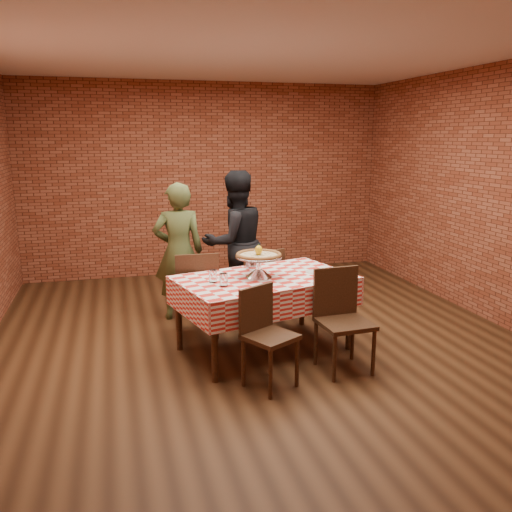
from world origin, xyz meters
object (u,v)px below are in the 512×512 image
(condiment_caddy, at_px, (250,262))
(diner_olive, at_px, (179,252))
(pizza, at_px, (259,256))
(chair_far_right, at_px, (261,284))
(table, at_px, (264,314))
(chair_far_left, at_px, (196,293))
(water_glass_left, at_px, (224,280))
(water_glass_right, at_px, (213,276))
(chair_near_left, at_px, (270,339))
(pizza_stand, at_px, (259,267))
(diner_black, at_px, (235,243))
(chair_near_right, at_px, (345,322))

(condiment_caddy, xyz_separation_m, diner_olive, (-0.63, 0.86, -0.04))
(pizza, xyz_separation_m, chair_far_right, (0.27, 0.84, -0.54))
(table, xyz_separation_m, chair_far_left, (-0.59, 0.61, 0.09))
(water_glass_left, height_order, water_glass_right, same)
(chair_near_left, bearing_deg, water_glass_right, 86.39)
(pizza, height_order, water_glass_right, pizza)
(chair_far_left, bearing_deg, chair_far_right, -160.87)
(pizza_stand, height_order, water_glass_left, pizza_stand)
(condiment_caddy, relative_size, chair_far_right, 0.18)
(table, distance_m, diner_black, 1.35)
(table, bearing_deg, water_glass_right, -172.89)
(condiment_caddy, distance_m, chair_near_right, 1.23)
(water_glass_right, xyz_separation_m, diner_olive, (-0.17, 1.26, -0.02))
(diner_black, bearing_deg, water_glass_left, 57.32)
(water_glass_left, distance_m, chair_far_right, 1.32)
(chair_near_right, bearing_deg, pizza_stand, 129.59)
(pizza, height_order, chair_far_right, pizza)
(chair_near_right, relative_size, chair_far_left, 1.00)
(water_glass_left, distance_m, chair_near_right, 1.17)
(condiment_caddy, distance_m, chair_near_left, 1.20)
(diner_olive, bearing_deg, water_glass_left, 101.64)
(pizza_stand, distance_m, diner_olive, 1.34)
(chair_near_left, relative_size, diner_olive, 0.54)
(water_glass_right, distance_m, diner_black, 1.43)
(chair_far_left, bearing_deg, water_glass_right, 97.90)
(pizza, relative_size, water_glass_left, 3.75)
(pizza, distance_m, chair_near_left, 0.98)
(chair_near_left, bearing_deg, condiment_caddy, 55.20)
(table, xyz_separation_m, condiment_caddy, (-0.06, 0.33, 0.46))
(table, relative_size, diner_black, 0.96)
(chair_near_left, xyz_separation_m, chair_far_right, (0.39, 1.65, 0.00))
(chair_near_left, xyz_separation_m, diner_black, (0.17, 2.06, 0.43))
(chair_far_left, relative_size, chair_far_right, 1.08)
(chair_near_left, height_order, chair_near_right, chair_near_right)
(pizza_stand, bearing_deg, chair_far_right, 72.50)
(table, xyz_separation_m, chair_far_right, (0.21, 0.86, 0.06))
(condiment_caddy, bearing_deg, pizza_stand, -91.51)
(pizza, relative_size, chair_near_left, 0.52)
(chair_near_left, relative_size, diner_black, 0.50)
(condiment_caddy, height_order, diner_black, diner_black)
(water_glass_right, distance_m, chair_near_left, 0.90)
(chair_far_left, relative_size, diner_black, 0.54)
(diner_olive, relative_size, diner_black, 0.93)
(table, bearing_deg, diner_black, 90.34)
(pizza, bearing_deg, water_glass_left, -149.87)
(pizza, bearing_deg, diner_olive, 118.26)
(pizza_stand, distance_m, water_glass_left, 0.46)
(pizza_stand, height_order, water_glass_right, pizza_stand)
(diner_black, bearing_deg, table, 74.38)
(water_glass_right, relative_size, chair_near_right, 0.13)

